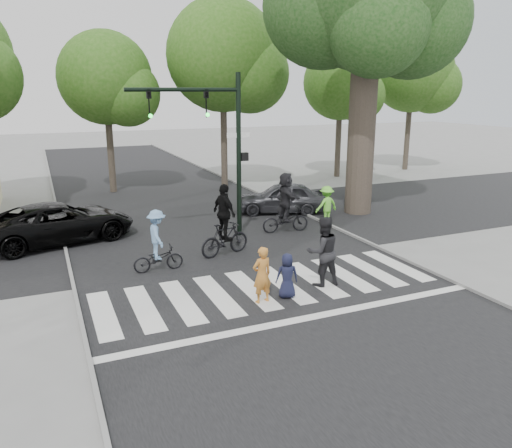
{
  "coord_description": "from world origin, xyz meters",
  "views": [
    {
      "loc": [
        -5.56,
        -10.91,
        5.38
      ],
      "look_at": [
        0.5,
        3.0,
        1.3
      ],
      "focal_mm": 35.0,
      "sensor_mm": 36.0,
      "label": 1
    }
  ],
  "objects": [
    {
      "name": "bystander_hivis",
      "position": [
        5.13,
        6.34,
        0.79
      ],
      "size": [
        1.09,
        0.71,
        1.59
      ],
      "primitive_type": "imported",
      "rotation": [
        0.0,
        0.0,
        3.26
      ],
      "color": "#74E13E",
      "rests_on": "ground"
    },
    {
      "name": "road_cross",
      "position": [
        0.0,
        8.0,
        0.01
      ],
      "size": [
        70.0,
        10.0,
        0.01
      ],
      "primitive_type": "cube",
      "color": "black",
      "rests_on": "ground"
    },
    {
      "name": "traffic_signal",
      "position": [
        0.35,
        6.2,
        3.9
      ],
      "size": [
        4.45,
        0.29,
        6.0
      ],
      "color": "black",
      "rests_on": "ground"
    },
    {
      "name": "bg_tree_4",
      "position": [
        12.23,
        16.12,
        5.64
      ],
      "size": [
        4.83,
        4.6,
        8.15
      ],
      "color": "brown",
      "rests_on": "ground"
    },
    {
      "name": "car_suv",
      "position": [
        -5.12,
        8.0,
        0.73
      ],
      "size": [
        5.71,
        3.65,
        1.47
      ],
      "primitive_type": "imported",
      "rotation": [
        0.0,
        0.0,
        1.82
      ],
      "color": "black",
      "rests_on": "ground"
    },
    {
      "name": "bystander_dark",
      "position": [
        3.57,
        7.21,
        0.85
      ],
      "size": [
        0.67,
        0.48,
        1.7
      ],
      "primitive_type": "imported",
      "rotation": [
        0.0,
        0.0,
        3.01
      ],
      "color": "black",
      "rests_on": "ground"
    },
    {
      "name": "pedestrian_child",
      "position": [
        0.16,
        0.15,
        0.61
      ],
      "size": [
        0.68,
        0.52,
        1.23
      ],
      "primitive_type": "imported",
      "rotation": [
        0.0,
        0.0,
        2.9
      ],
      "color": "#181B35",
      "rests_on": "ground"
    },
    {
      "name": "cyclist_mid",
      "position": [
        -0.14,
        4.15,
        1.0
      ],
      "size": [
        1.93,
        1.21,
        2.43
      ],
      "color": "black",
      "rests_on": "ground"
    },
    {
      "name": "pedestrian_adult",
      "position": [
        1.49,
        0.55,
        1.0
      ],
      "size": [
        1.01,
        0.8,
        2.0
      ],
      "primitive_type": "imported",
      "rotation": [
        0.0,
        0.0,
        3.09
      ],
      "color": "black",
      "rests_on": "ground"
    },
    {
      "name": "curb_left",
      "position": [
        -5.05,
        5.0,
        0.05
      ],
      "size": [
        0.1,
        70.0,
        0.1
      ],
      "primitive_type": "cube",
      "color": "gray",
      "rests_on": "ground"
    },
    {
      "name": "pedestrian_woman",
      "position": [
        -0.59,
        0.12,
        0.76
      ],
      "size": [
        0.6,
        0.45,
        1.52
      ],
      "primitive_type": "imported",
      "rotation": [
        0.0,
        0.0,
        3.3
      ],
      "color": "orange",
      "rests_on": "ground"
    },
    {
      "name": "curb_right",
      "position": [
        5.05,
        5.0,
        0.05
      ],
      "size": [
        0.1,
        70.0,
        0.1
      ],
      "primitive_type": "cube",
      "color": "gray",
      "rests_on": "ground"
    },
    {
      "name": "cyclist_left",
      "position": [
        -2.54,
        3.52,
        0.84
      ],
      "size": [
        1.52,
        0.99,
        1.93
      ],
      "color": "black",
      "rests_on": "ground"
    },
    {
      "name": "cyclist_right",
      "position": [
        3.01,
        5.88,
        1.05
      ],
      "size": [
        1.92,
        1.79,
        2.35
      ],
      "color": "black",
      "rests_on": "ground"
    },
    {
      "name": "bg_tree_2",
      "position": [
        -1.76,
        16.62,
        5.78
      ],
      "size": [
        5.04,
        4.8,
        8.4
      ],
      "color": "brown",
      "rests_on": "ground"
    },
    {
      "name": "road_stem",
      "position": [
        0.0,
        5.0,
        0.01
      ],
      "size": [
        10.0,
        70.0,
        0.01
      ],
      "primitive_type": "cube",
      "color": "black",
      "rests_on": "ground"
    },
    {
      "name": "crosswalk",
      "position": [
        0.0,
        0.66,
        0.01
      ],
      "size": [
        10.0,
        3.85,
        0.01
      ],
      "color": "silver",
      "rests_on": "ground"
    },
    {
      "name": "car_grey",
      "position": [
        4.3,
        8.84,
        0.69
      ],
      "size": [
        4.35,
        3.03,
        1.38
      ],
      "primitive_type": "imported",
      "rotation": [
        0.0,
        0.0,
        -1.96
      ],
      "color": "#35363A",
      "rests_on": "ground"
    },
    {
      "name": "bg_tree_5",
      "position": [
        18.27,
        16.69,
        6.36
      ],
      "size": [
        5.67,
        5.4,
        9.3
      ],
      "color": "brown",
      "rests_on": "ground"
    },
    {
      "name": "bg_tree_3",
      "position": [
        4.31,
        15.27,
        6.94
      ],
      "size": [
        6.3,
        6.0,
        10.2
      ],
      "color": "brown",
      "rests_on": "ground"
    },
    {
      "name": "ground",
      "position": [
        0.0,
        0.0,
        0.0
      ],
      "size": [
        120.0,
        120.0,
        0.0
      ],
      "primitive_type": "plane",
      "color": "gray",
      "rests_on": "ground"
    }
  ]
}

